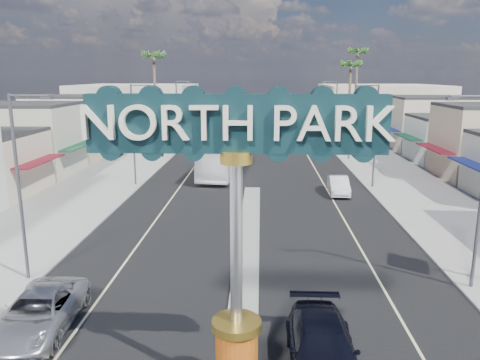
# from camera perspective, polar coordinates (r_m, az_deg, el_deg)

# --- Properties ---
(ground) EXTENTS (160.00, 160.00, 0.00)m
(ground) POSITION_cam_1_polar(r_m,az_deg,el_deg) (41.90, 1.55, -0.80)
(ground) COLOR gray
(ground) RESTS_ON ground
(road) EXTENTS (20.00, 120.00, 0.01)m
(road) POSITION_cam_1_polar(r_m,az_deg,el_deg) (41.90, 1.55, -0.80)
(road) COLOR black
(road) RESTS_ON ground
(median_island) EXTENTS (1.30, 30.00, 0.16)m
(median_island) POSITION_cam_1_polar(r_m,az_deg,el_deg) (26.58, 0.93, -8.74)
(median_island) COLOR gray
(median_island) RESTS_ON ground
(sidewalk_left) EXTENTS (8.00, 120.00, 0.12)m
(sidewalk_left) POSITION_cam_1_polar(r_m,az_deg,el_deg) (44.38, -16.83, -0.50)
(sidewalk_left) COLOR gray
(sidewalk_left) RESTS_ON ground
(sidewalk_right) EXTENTS (8.00, 120.00, 0.12)m
(sidewalk_right) POSITION_cam_1_polar(r_m,az_deg,el_deg) (43.95, 20.13, -0.87)
(sidewalk_right) COLOR gray
(sidewalk_right) RESTS_ON ground
(storefront_row_left) EXTENTS (12.00, 42.00, 6.00)m
(storefront_row_left) POSITION_cam_1_polar(r_m,az_deg,el_deg) (59.51, -22.07, 5.25)
(storefront_row_left) COLOR beige
(storefront_row_left) RESTS_ON ground
(storefront_row_right) EXTENTS (12.00, 42.00, 6.00)m
(storefront_row_right) POSITION_cam_1_polar(r_m,az_deg,el_deg) (58.97, 25.93, 4.84)
(storefront_row_right) COLOR #B7B29E
(storefront_row_right) RESTS_ON ground
(backdrop_far_left) EXTENTS (20.00, 20.00, 8.00)m
(backdrop_far_left) POSITION_cam_1_polar(r_m,az_deg,el_deg) (88.87, -12.39, 8.71)
(backdrop_far_left) COLOR #B7B29E
(backdrop_far_left) RESTS_ON ground
(backdrop_far_right) EXTENTS (20.00, 20.00, 8.00)m
(backdrop_far_right) POSITION_cam_1_polar(r_m,az_deg,el_deg) (88.53, 16.66, 8.46)
(backdrop_far_right) COLOR beige
(backdrop_far_right) RESTS_ON ground
(gateway_sign) EXTENTS (8.20, 1.50, 9.15)m
(gateway_sign) POSITION_cam_1_polar(r_m,az_deg,el_deg) (13.31, -0.46, -4.25)
(gateway_sign) COLOR #AF480D
(gateway_sign) RESTS_ON median_island
(traffic_signal_left) EXTENTS (5.09, 0.45, 6.00)m
(traffic_signal_left) POSITION_cam_1_polar(r_m,az_deg,el_deg) (55.88, -7.69, 6.95)
(traffic_signal_left) COLOR #47474C
(traffic_signal_left) RESTS_ON ground
(traffic_signal_right) EXTENTS (5.09, 0.45, 6.00)m
(traffic_signal_right) POSITION_cam_1_polar(r_m,az_deg,el_deg) (55.66, 11.41, 6.79)
(traffic_signal_right) COLOR #47474C
(traffic_signal_right) RESTS_ON ground
(streetlight_l_near) EXTENTS (2.03, 0.22, 9.00)m
(streetlight_l_near) POSITION_cam_1_polar(r_m,az_deg,el_deg) (23.99, -25.09, 0.11)
(streetlight_l_near) COLOR #47474C
(streetlight_l_near) RESTS_ON ground
(streetlight_l_mid) EXTENTS (2.03, 0.22, 9.00)m
(streetlight_l_mid) POSITION_cam_1_polar(r_m,az_deg,el_deg) (42.48, -12.70, 6.02)
(streetlight_l_mid) COLOR #47474C
(streetlight_l_mid) RESTS_ON ground
(streetlight_l_far) EXTENTS (2.03, 0.22, 9.00)m
(streetlight_l_far) POSITION_cam_1_polar(r_m,az_deg,el_deg) (63.88, -7.56, 8.38)
(streetlight_l_far) COLOR #47474C
(streetlight_l_far) RESTS_ON ground
(streetlight_r_near) EXTENTS (2.03, 0.22, 9.00)m
(streetlight_r_near) POSITION_cam_1_polar(r_m,az_deg,el_deg) (23.40, 27.13, -0.39)
(streetlight_r_near) COLOR #47474C
(streetlight_r_near) RESTS_ON ground
(streetlight_r_mid) EXTENTS (2.03, 0.22, 9.00)m
(streetlight_r_mid) POSITION_cam_1_polar(r_m,az_deg,el_deg) (42.15, 16.00, 5.79)
(streetlight_r_mid) COLOR #47474C
(streetlight_r_mid) RESTS_ON ground
(streetlight_r_far) EXTENTS (2.03, 0.22, 9.00)m
(streetlight_r_far) POSITION_cam_1_polar(r_m,az_deg,el_deg) (63.66, 11.48, 8.22)
(streetlight_r_far) COLOR #47474C
(streetlight_r_far) RESTS_ON ground
(palm_left_far) EXTENTS (2.60, 2.60, 13.10)m
(palm_left_far) POSITION_cam_1_polar(r_m,az_deg,el_deg) (62.27, -10.46, 14.10)
(palm_left_far) COLOR brown
(palm_left_far) RESTS_ON ground
(palm_right_mid) EXTENTS (2.60, 2.60, 12.10)m
(palm_right_mid) POSITION_cam_1_polar(r_m,az_deg,el_deg) (67.86, 13.36, 13.08)
(palm_right_mid) COLOR brown
(palm_right_mid) RESTS_ON ground
(palm_right_far) EXTENTS (2.60, 2.60, 14.10)m
(palm_right_far) POSITION_cam_1_polar(r_m,az_deg,el_deg) (74.17, 14.13, 14.37)
(palm_right_far) COLOR brown
(palm_right_far) RESTS_ON ground
(suv_left) EXTENTS (2.85, 5.73, 1.56)m
(suv_left) POSITION_cam_1_polar(r_m,az_deg,el_deg) (20.44, -23.34, -14.61)
(suv_left) COLOR silver
(suv_left) RESTS_ON ground
(suv_right) EXTENTS (2.29, 5.60, 1.63)m
(suv_right) POSITION_cam_1_polar(r_m,az_deg,el_deg) (16.90, 10.01, -19.66)
(suv_right) COLOR black
(suv_right) RESTS_ON ground
(car_parked_right) EXTENTS (1.78, 4.53, 1.47)m
(car_parked_right) POSITION_cam_1_polar(r_m,az_deg,el_deg) (40.05, 11.92, -0.64)
(car_parked_right) COLOR silver
(car_parked_right) RESTS_ON ground
(city_bus) EXTENTS (4.32, 12.86, 3.51)m
(city_bus) POSITION_cam_1_polar(r_m,az_deg,el_deg) (46.82, -1.95, 2.83)
(city_bus) COLOR white
(city_bus) RESTS_ON ground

